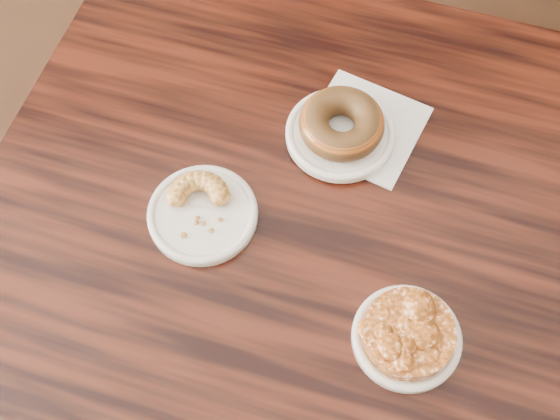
{
  "coord_description": "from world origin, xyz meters",
  "views": [
    {
      "loc": [
        0.05,
        -0.39,
        1.66
      ],
      "look_at": [
        0.07,
        0.06,
        0.8
      ],
      "focal_mm": 45.0,
      "sensor_mm": 36.0,
      "label": 1
    }
  ],
  "objects_px": {
    "cruller_fragment": "(201,208)",
    "cafe_table": "(299,319)",
    "apple_fritter": "(409,332)",
    "glazed_donut": "(342,124)"
  },
  "relations": [
    {
      "from": "apple_fritter",
      "to": "glazed_donut",
      "type": "bearing_deg",
      "value": 101.79
    },
    {
      "from": "glazed_donut",
      "to": "cruller_fragment",
      "type": "distance_m",
      "value": 0.24
    },
    {
      "from": "cafe_table",
      "to": "glazed_donut",
      "type": "relative_size",
      "value": 7.64
    },
    {
      "from": "glazed_donut",
      "to": "apple_fritter",
      "type": "distance_m",
      "value": 0.33
    },
    {
      "from": "cruller_fragment",
      "to": "cafe_table",
      "type": "bearing_deg",
      "value": -13.19
    },
    {
      "from": "cafe_table",
      "to": "apple_fritter",
      "type": "bearing_deg",
      "value": -32.0
    },
    {
      "from": "cafe_table",
      "to": "cruller_fragment",
      "type": "height_order",
      "value": "cruller_fragment"
    },
    {
      "from": "cafe_table",
      "to": "apple_fritter",
      "type": "relative_size",
      "value": 6.15
    },
    {
      "from": "apple_fritter",
      "to": "cruller_fragment",
      "type": "height_order",
      "value": "apple_fritter"
    },
    {
      "from": "glazed_donut",
      "to": "apple_fritter",
      "type": "xyz_separation_m",
      "value": [
        0.07,
        -0.32,
        -0.01
      ]
    }
  ]
}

